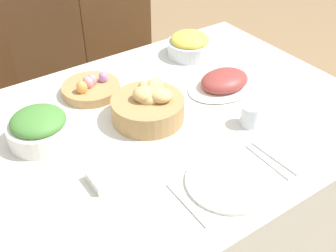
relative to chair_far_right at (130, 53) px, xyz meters
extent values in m
cube|color=silver|center=(-0.41, -0.89, -0.14)|extent=(1.51, 1.03, 0.74)
cylinder|color=brown|center=(-0.65, -0.29, -0.29)|extent=(0.03, 0.03, 0.44)
cylinder|color=brown|center=(-0.62, 0.09, -0.29)|extent=(0.03, 0.03, 0.44)
cylinder|color=brown|center=(-0.20, -0.28, -0.29)|extent=(0.03, 0.03, 0.44)
cylinder|color=brown|center=(0.19, -0.28, -0.29)|extent=(0.03, 0.03, 0.44)
cylinder|color=brown|center=(-0.19, 0.11, -0.29)|extent=(0.03, 0.03, 0.44)
cylinder|color=brown|center=(0.19, 0.11, -0.29)|extent=(0.03, 0.03, 0.44)
cube|color=brown|center=(0.00, -0.08, -0.06)|extent=(0.42, 0.42, 0.02)
cube|color=brown|center=(0.00, 0.12, 0.20)|extent=(0.42, 0.02, 0.50)
cube|color=brown|center=(-0.47, 0.75, -0.06)|extent=(1.53, 0.44, 0.90)
cylinder|color=#AD8451|center=(-0.41, -0.85, 0.27)|extent=(0.25, 0.25, 0.08)
ellipsoid|color=tan|center=(-0.41, -0.86, 0.31)|extent=(0.08, 0.08, 0.05)
ellipsoid|color=tan|center=(-0.40, -0.81, 0.32)|extent=(0.06, 0.07, 0.05)
ellipsoid|color=tan|center=(-0.38, -0.88, 0.33)|extent=(0.10, 0.10, 0.05)
ellipsoid|color=tan|center=(-0.41, -0.85, 0.31)|extent=(0.09, 0.10, 0.05)
ellipsoid|color=tan|center=(-0.41, -0.84, 0.32)|extent=(0.05, 0.07, 0.06)
ellipsoid|color=tan|center=(-0.37, -0.83, 0.33)|extent=(0.10, 0.09, 0.06)
ellipsoid|color=tan|center=(-0.43, -0.84, 0.33)|extent=(0.10, 0.10, 0.05)
cylinder|color=#AD8451|center=(-0.50, -0.59, 0.25)|extent=(0.21, 0.21, 0.03)
ellipsoid|color=#F29E4C|center=(-0.55, -0.62, 0.28)|extent=(0.04, 0.04, 0.05)
ellipsoid|color=pink|center=(-0.49, -0.59, 0.28)|extent=(0.04, 0.04, 0.05)
ellipsoid|color=pink|center=(-0.51, -0.60, 0.28)|extent=(0.03, 0.03, 0.04)
ellipsoid|color=#B27AD1|center=(-0.45, -0.60, 0.28)|extent=(0.03, 0.03, 0.04)
ellipsoid|color=pink|center=(-0.51, -0.59, 0.28)|extent=(0.04, 0.04, 0.05)
ellipsoid|color=silver|center=(-0.07, -0.84, 0.23)|extent=(0.30, 0.21, 0.01)
ellipsoid|color=#953A36|center=(-0.07, -0.84, 0.26)|extent=(0.20, 0.15, 0.07)
cylinder|color=silver|center=(-0.76, -0.76, 0.26)|extent=(0.20, 0.20, 0.07)
ellipsoid|color=#478438|center=(-0.76, -0.76, 0.31)|extent=(0.17, 0.17, 0.06)
cylinder|color=silver|center=(-0.02, -0.56, 0.26)|extent=(0.19, 0.19, 0.06)
ellipsoid|color=#F4DB4C|center=(-0.02, -0.56, 0.30)|extent=(0.16, 0.16, 0.06)
cylinder|color=silver|center=(-0.39, -1.24, 0.23)|extent=(0.25, 0.25, 0.01)
cube|color=silver|center=(-0.54, -1.24, 0.23)|extent=(0.01, 0.18, 0.00)
cube|color=silver|center=(-0.24, -1.24, 0.23)|extent=(0.01, 0.18, 0.00)
cube|color=silver|center=(-0.21, -1.24, 0.23)|extent=(0.01, 0.18, 0.00)
cylinder|color=silver|center=(-0.15, -1.07, 0.27)|extent=(0.07, 0.07, 0.07)
cube|color=silver|center=(-0.65, -1.04, 0.25)|extent=(0.14, 0.09, 0.03)
camera|label=1|loc=(-1.02, -1.85, 1.07)|focal=45.00mm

